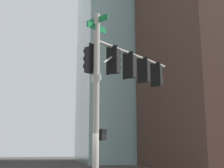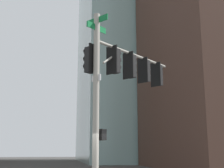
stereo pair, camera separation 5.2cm
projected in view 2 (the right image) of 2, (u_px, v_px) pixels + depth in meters
name	position (u px, v px, depth m)	size (l,w,h in m)	color
signal_pole_assembly	(120.00, 77.00, 12.89)	(3.60, 4.32, 7.10)	#9E998C
building_glass_tower	(157.00, 8.00, 66.41)	(30.33, 30.87, 63.04)	#9EC6C1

